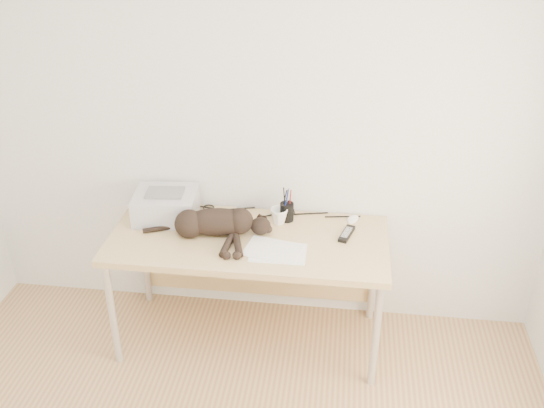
# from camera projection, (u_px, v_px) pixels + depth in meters

# --- Properties ---
(wall_back) EXTENTS (3.50, 0.00, 3.50)m
(wall_back) POSITION_uv_depth(u_px,v_px,m) (256.00, 123.00, 3.51)
(wall_back) COLOR silver
(wall_back) RESTS_ON floor
(desk) EXTENTS (1.60, 0.70, 0.74)m
(desk) POSITION_uv_depth(u_px,v_px,m) (251.00, 249.00, 3.61)
(desk) COLOR tan
(desk) RESTS_ON floor
(printer) EXTENTS (0.39, 0.34, 0.17)m
(printer) POSITION_uv_depth(u_px,v_px,m) (166.00, 205.00, 3.64)
(printer) COLOR silver
(printer) RESTS_ON desk
(papers) EXTENTS (0.36, 0.28, 0.01)m
(papers) POSITION_uv_depth(u_px,v_px,m) (276.00, 251.00, 3.34)
(papers) COLOR white
(papers) RESTS_ON desk
(cat) EXTENTS (0.76, 0.36, 0.17)m
(cat) POSITION_uv_depth(u_px,v_px,m) (213.00, 224.00, 3.46)
(cat) COLOR black
(cat) RESTS_ON desk
(mug) EXTENTS (0.15, 0.15, 0.10)m
(mug) POSITION_uv_depth(u_px,v_px,m) (279.00, 216.00, 3.59)
(mug) COLOR white
(mug) RESTS_ON desk
(pen_cup) EXTENTS (0.08, 0.08, 0.21)m
(pen_cup) POSITION_uv_depth(u_px,v_px,m) (287.00, 211.00, 3.62)
(pen_cup) COLOR black
(pen_cup) RESTS_ON desk
(remote_grey) EXTENTS (0.07, 0.16, 0.02)m
(remote_grey) POSITION_uv_depth(u_px,v_px,m) (236.00, 214.00, 3.70)
(remote_grey) COLOR slate
(remote_grey) RESTS_ON desk
(remote_black) EXTENTS (0.10, 0.19, 0.02)m
(remote_black) POSITION_uv_depth(u_px,v_px,m) (347.00, 234.00, 3.49)
(remote_black) COLOR black
(remote_black) RESTS_ON desk
(mouse) EXTENTS (0.10, 0.12, 0.03)m
(mouse) POSITION_uv_depth(u_px,v_px,m) (353.00, 217.00, 3.64)
(mouse) COLOR white
(mouse) RESTS_ON desk
(cable_tangle) EXTENTS (1.36, 0.09, 0.01)m
(cable_tangle) POSITION_uv_depth(u_px,v_px,m) (256.00, 211.00, 3.74)
(cable_tangle) COLOR black
(cable_tangle) RESTS_ON desk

